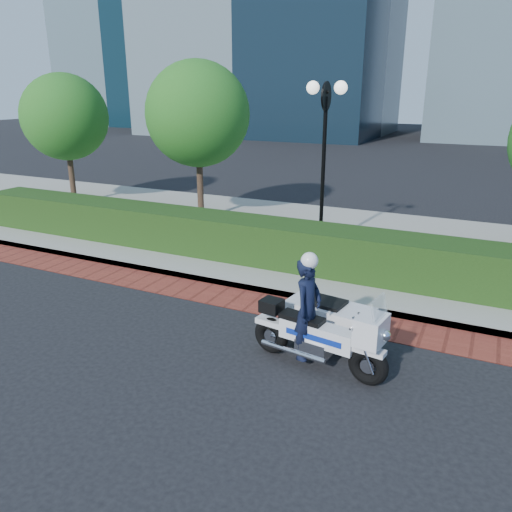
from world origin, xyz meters
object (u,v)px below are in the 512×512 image
at_px(tree_b, 198,114).
at_px(tree_a, 65,117).
at_px(lamppost, 324,140).
at_px(police_motorcycle, 322,321).

bearing_deg(tree_b, tree_a, 180.00).
xyz_separation_m(tree_a, tree_b, (5.50, 0.00, 0.21)).
xyz_separation_m(lamppost, police_motorcycle, (1.78, -5.20, -2.32)).
height_order(tree_a, tree_b, tree_b).
distance_m(lamppost, tree_a, 10.09).
relative_size(tree_b, police_motorcycle, 2.12).
distance_m(tree_a, police_motorcycle, 13.70).
bearing_deg(police_motorcycle, lamppost, 117.38).
bearing_deg(police_motorcycle, tree_b, 142.48).
distance_m(lamppost, tree_b, 4.71).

